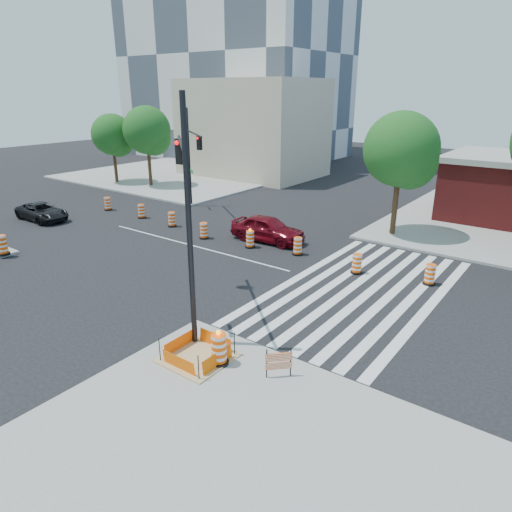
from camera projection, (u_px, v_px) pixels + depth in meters
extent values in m
plane|color=black|center=(192.00, 246.00, 27.64)|extent=(120.00, 120.00, 0.00)
cube|color=gray|center=(189.00, 173.00, 51.27)|extent=(22.00, 22.00, 0.15)
cube|color=silver|center=(303.00, 275.00, 23.26)|extent=(0.45, 13.50, 0.01)
cube|color=silver|center=(318.00, 279.00, 22.76)|extent=(0.45, 13.50, 0.01)
cube|color=silver|center=(335.00, 283.00, 22.25)|extent=(0.45, 13.50, 0.01)
cube|color=silver|center=(352.00, 287.00, 21.75)|extent=(0.45, 13.50, 0.01)
cube|color=silver|center=(369.00, 292.00, 21.24)|extent=(0.45, 13.50, 0.01)
cube|color=silver|center=(388.00, 297.00, 20.74)|extent=(0.45, 13.50, 0.01)
cube|color=silver|center=(407.00, 302.00, 20.24)|extent=(0.45, 13.50, 0.01)
cube|color=silver|center=(428.00, 308.00, 19.73)|extent=(0.45, 13.50, 0.01)
cube|color=silver|center=(192.00, 245.00, 27.63)|extent=(14.00, 0.12, 0.01)
cube|color=tan|center=(198.00, 358.00, 15.75)|extent=(2.20, 2.20, 0.05)
cube|color=#FF6205|center=(179.00, 363.00, 14.98)|extent=(1.44, 0.02, 0.55)
cube|color=#FF6205|center=(215.00, 340.00, 16.34)|extent=(1.44, 0.02, 0.55)
cube|color=#FF6205|center=(179.00, 343.00, 16.16)|extent=(0.02, 1.44, 0.55)
cube|color=#FF6205|center=(217.00, 360.00, 15.16)|extent=(0.02, 1.44, 0.55)
cylinder|color=black|center=(160.00, 350.00, 15.43)|extent=(0.04, 0.04, 0.90)
cylinder|color=black|center=(199.00, 368.00, 14.42)|extent=(0.04, 0.04, 0.90)
cylinder|color=black|center=(197.00, 329.00, 16.78)|extent=(0.04, 0.04, 0.90)
cylinder|color=black|center=(234.00, 344.00, 15.77)|extent=(0.04, 0.04, 0.90)
cube|color=#C1B393|center=(253.00, 128.00, 49.24)|extent=(14.00, 10.00, 10.00)
imported|color=#610812|center=(268.00, 229.00, 28.20)|extent=(4.81, 2.14, 1.61)
imported|color=black|center=(42.00, 212.00, 32.86)|extent=(4.50, 2.10, 1.24)
cylinder|color=black|center=(189.00, 228.00, 15.30)|extent=(0.20, 0.20, 8.72)
cylinder|color=black|center=(182.00, 144.00, 17.49)|extent=(4.91, 4.52, 0.13)
cube|color=black|center=(180.00, 151.00, 19.79)|extent=(0.35, 0.31, 1.09)
sphere|color=#FF0C0C|center=(177.00, 143.00, 19.52)|extent=(0.20, 0.20, 0.20)
cube|color=#0C591E|center=(189.00, 248.00, 16.67)|extent=(0.99, 0.92, 0.27)
cylinder|color=black|center=(189.00, 157.00, 35.86)|extent=(0.17, 0.17, 7.48)
cylinder|color=black|center=(194.00, 133.00, 32.64)|extent=(4.60, 3.40, 0.11)
cube|color=black|center=(199.00, 143.00, 31.03)|extent=(0.30, 0.26, 0.94)
sphere|color=#FF0C0C|center=(197.00, 138.00, 30.79)|extent=(0.17, 0.17, 0.17)
cube|color=#0C591E|center=(192.00, 171.00, 35.34)|extent=(0.93, 0.69, 0.23)
cylinder|color=black|center=(219.00, 362.00, 15.43)|extent=(0.65, 0.65, 0.11)
cylinder|color=#FF5205|center=(219.00, 348.00, 15.24)|extent=(0.52, 0.52, 1.03)
sphere|color=#FF990C|center=(218.00, 333.00, 15.04)|extent=(0.17, 0.17, 0.17)
cylinder|color=black|center=(4.00, 254.00, 25.66)|extent=(0.66, 0.66, 0.11)
cylinder|color=#FF5205|center=(2.00, 244.00, 25.48)|extent=(0.53, 0.53, 1.04)
cube|color=#FF5205|center=(279.00, 357.00, 14.51)|extent=(0.65, 0.65, 0.29)
cube|color=#FF5205|center=(279.00, 366.00, 14.63)|extent=(0.65, 0.65, 0.23)
cylinder|color=black|center=(267.00, 364.00, 14.53)|extent=(0.04, 0.04, 1.03)
cylinder|color=black|center=(291.00, 362.00, 14.64)|extent=(0.04, 0.04, 1.03)
cylinder|color=#382314|center=(115.00, 162.00, 45.46)|extent=(0.32, 0.32, 4.26)
sphere|color=#154917|center=(112.00, 134.00, 44.55)|extent=(3.99, 3.99, 3.99)
sphere|color=#154917|center=(119.00, 142.00, 44.72)|extent=(2.93, 2.93, 2.93)
sphere|color=#154917|center=(108.00, 139.00, 44.76)|extent=(2.66, 2.66, 2.66)
cylinder|color=#382314|center=(149.00, 162.00, 43.81)|extent=(0.32, 0.32, 4.75)
sphere|color=#154917|center=(147.00, 130.00, 42.79)|extent=(4.45, 4.45, 4.45)
sphere|color=#154917|center=(153.00, 138.00, 42.99)|extent=(3.26, 3.26, 3.26)
sphere|color=#154917|center=(143.00, 135.00, 43.02)|extent=(2.97, 2.97, 2.97)
cylinder|color=#382314|center=(396.00, 198.00, 28.77)|extent=(0.34, 0.34, 4.87)
sphere|color=#154917|center=(401.00, 149.00, 27.73)|extent=(4.57, 4.57, 4.57)
sphere|color=#154917|center=(410.00, 162.00, 27.93)|extent=(3.35, 3.35, 3.35)
sphere|color=#154917|center=(392.00, 157.00, 27.97)|extent=(3.04, 3.04, 3.04)
cylinder|color=black|center=(108.00, 210.00, 35.77)|extent=(0.60, 0.60, 0.10)
cylinder|color=#FF5205|center=(108.00, 203.00, 35.60)|extent=(0.48, 0.48, 0.95)
cylinder|color=black|center=(142.00, 217.00, 33.57)|extent=(0.60, 0.60, 0.10)
cylinder|color=#FF5205|center=(141.00, 211.00, 33.40)|extent=(0.48, 0.48, 0.95)
cylinder|color=black|center=(172.00, 226.00, 31.48)|extent=(0.60, 0.60, 0.10)
cylinder|color=#FF5205|center=(172.00, 219.00, 31.31)|extent=(0.48, 0.48, 0.95)
cylinder|color=black|center=(204.00, 238.00, 28.95)|extent=(0.60, 0.60, 0.10)
cylinder|color=#FF5205|center=(204.00, 230.00, 28.78)|extent=(0.48, 0.48, 0.95)
cylinder|color=black|center=(250.00, 247.00, 27.29)|extent=(0.60, 0.60, 0.10)
cylinder|color=#FF5205|center=(250.00, 239.00, 27.12)|extent=(0.48, 0.48, 0.95)
sphere|color=#FF990C|center=(250.00, 230.00, 26.93)|extent=(0.16, 0.16, 0.16)
cylinder|color=black|center=(297.00, 254.00, 26.09)|extent=(0.60, 0.60, 0.10)
cylinder|color=#FF5205|center=(298.00, 246.00, 25.92)|extent=(0.48, 0.48, 0.95)
cylinder|color=black|center=(356.00, 272.00, 23.46)|extent=(0.60, 0.60, 0.10)
cylinder|color=#FF5205|center=(357.00, 263.00, 23.29)|extent=(0.48, 0.48, 0.95)
cylinder|color=black|center=(429.00, 283.00, 22.10)|extent=(0.60, 0.60, 0.10)
cylinder|color=#FF5205|center=(430.00, 274.00, 21.93)|extent=(0.48, 0.48, 0.95)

